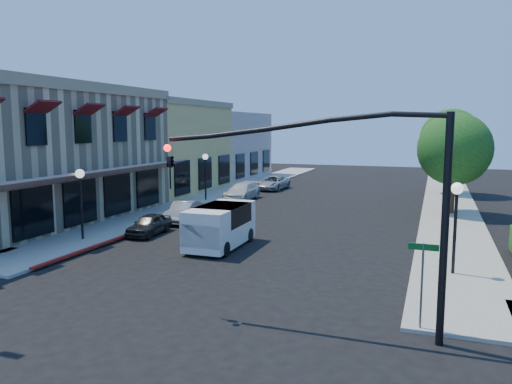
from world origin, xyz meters
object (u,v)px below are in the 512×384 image
(parked_car_d, at_px, (273,183))
(street_name_sign, at_px, (422,272))
(parked_car_c, at_px, (242,192))
(lamppost_left_near, at_px, (80,186))
(lamppost_right_near, at_px, (456,205))
(lamppost_left_far, at_px, (205,165))
(parked_car_b, at_px, (183,212))
(street_tree_b, at_px, (451,139))
(street_tree_a, at_px, (455,149))
(parked_car_a, at_px, (149,224))
(white_van, at_px, (220,224))
(lamppost_right_far, at_px, (448,170))
(signal_mast_arm, at_px, (360,186))

(parked_car_d, bearing_deg, street_name_sign, -61.90)
(parked_car_c, bearing_deg, lamppost_left_near, -97.37)
(parked_car_c, bearing_deg, lamppost_right_near, -45.65)
(lamppost_right_near, xyz_separation_m, parked_car_c, (-14.70, 15.58, -2.10))
(lamppost_left_near, height_order, parked_car_c, lamppost_left_near)
(parked_car_c, bearing_deg, lamppost_left_far, -144.41)
(lamppost_left_far, relative_size, parked_car_b, 0.97)
(street_name_sign, xyz_separation_m, lamppost_left_far, (-16.00, 19.80, 1.04))
(street_tree_b, bearing_deg, lamppost_left_far, -149.97)
(street_tree_a, relative_size, lamppost_left_far, 1.82)
(street_tree_a, bearing_deg, parked_car_d, 150.56)
(lamppost_left_near, xyz_separation_m, parked_car_a, (2.30, 2.39, -2.19))
(street_tree_a, xyz_separation_m, lamppost_left_far, (-17.30, 0.00, -1.46))
(lamppost_left_near, xyz_separation_m, parked_car_d, (2.65, 22.27, -2.13))
(street_tree_b, relative_size, white_van, 1.58)
(street_name_sign, bearing_deg, parked_car_d, 115.44)
(parked_car_a, distance_m, parked_car_b, 3.74)
(street_tree_b, relative_size, lamppost_right_far, 1.97)
(lamppost_right_far, height_order, parked_car_d, lamppost_right_far)
(parked_car_b, bearing_deg, street_tree_a, 20.79)
(street_tree_a, height_order, lamppost_right_far, street_tree_a)
(parked_car_b, bearing_deg, street_name_sign, -47.95)
(signal_mast_arm, xyz_separation_m, lamppost_left_near, (-14.36, 6.50, -1.35))
(lamppost_left_near, relative_size, lamppost_left_far, 1.00)
(lamppost_right_near, xyz_separation_m, parked_car_a, (-14.70, 2.39, -2.19))
(street_tree_b, xyz_separation_m, lamppost_left_far, (-17.30, -10.00, -1.81))
(parked_car_c, bearing_deg, street_tree_a, -5.01)
(lamppost_left_far, bearing_deg, white_van, -61.82)
(signal_mast_arm, relative_size, parked_car_d, 1.83)
(street_tree_a, height_order, signal_mast_arm, street_tree_a)
(street_tree_b, bearing_deg, lamppost_left_near, -125.79)
(street_tree_b, relative_size, signal_mast_arm, 0.88)
(street_tree_b, bearing_deg, parked_car_d, -173.25)
(parked_car_a, bearing_deg, street_tree_b, 52.48)
(white_van, height_order, parked_car_b, white_van)
(signal_mast_arm, bearing_deg, parked_car_c, 118.63)
(street_tree_a, height_order, white_van, street_tree_a)
(street_tree_b, relative_size, parked_car_b, 1.91)
(street_name_sign, distance_m, lamppost_left_near, 17.05)
(street_tree_b, xyz_separation_m, street_name_sign, (-1.30, -29.80, -2.85))
(signal_mast_arm, height_order, parked_car_d, signal_mast_arm)
(lamppost_left_far, xyz_separation_m, parked_car_c, (2.30, 1.58, -2.10))
(lamppost_left_far, height_order, parked_car_b, lamppost_left_far)
(parked_car_b, bearing_deg, parked_car_a, -96.90)
(street_name_sign, bearing_deg, lamppost_left_near, 160.07)
(street_tree_a, height_order, lamppost_left_far, street_tree_a)
(parked_car_c, bearing_deg, white_van, -71.36)
(street_name_sign, height_order, lamppost_right_far, lamppost_right_far)
(street_tree_b, relative_size, street_name_sign, 2.81)
(street_name_sign, xyz_separation_m, white_van, (-9.12, 6.95, -0.57))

